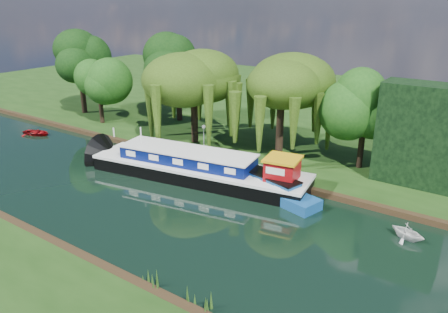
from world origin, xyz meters
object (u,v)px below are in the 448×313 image
Objects in this scene: narrowboat at (254,180)px; dutch_barge at (200,168)px; white_cruiser at (407,239)px; red_dinghy at (37,135)px.

dutch_barge is at bearing -151.71° from narrowboat.
narrowboat is at bearing 101.26° from white_cruiser.
white_cruiser is at bearing 8.75° from narrowboat.
narrowboat reaches higher than white_cruiser.
dutch_barge is 16.85m from white_cruiser.
red_dinghy is at bearing 107.62° from white_cruiser.
red_dinghy is (-27.48, -1.60, -0.63)m from narrowboat.
dutch_barge is 8.76× the size of white_cruiser.
red_dinghy is (-22.81, -0.47, -1.00)m from dutch_barge.
narrowboat is 3.79× the size of red_dinghy.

